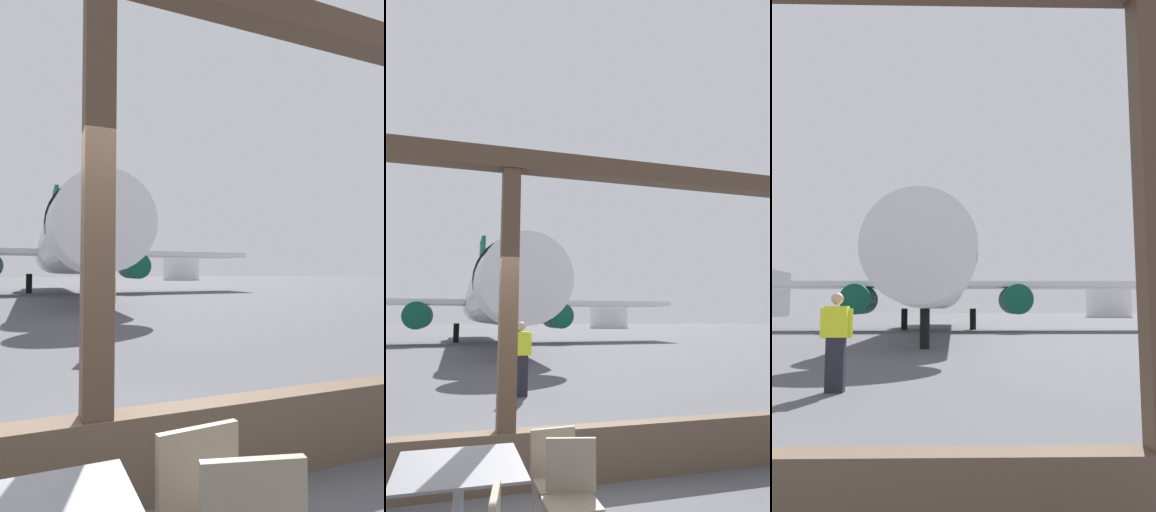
% 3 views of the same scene
% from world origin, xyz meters
% --- Properties ---
extents(ground_plane, '(220.00, 220.00, 0.00)m').
position_xyz_m(ground_plane, '(0.00, 40.00, 0.00)').
color(ground_plane, '#4C4C51').
extents(window_frame, '(8.89, 0.24, 3.79)m').
position_xyz_m(window_frame, '(0.00, 0.00, 1.36)').
color(window_frame, brown).
rests_on(window_frame, ground).
extents(dining_table, '(0.92, 0.92, 0.74)m').
position_xyz_m(dining_table, '(-0.50, -1.40, 0.47)').
color(dining_table, slate).
rests_on(dining_table, ground).
extents(cafe_chair_aisle_right, '(0.42, 0.42, 0.86)m').
position_xyz_m(cafe_chair_aisle_right, '(0.30, -1.14, 0.52)').
color(cafe_chair_aisle_right, gray).
rests_on(cafe_chair_aisle_right, ground).
extents(cafe_chair_side_extra, '(0.47, 0.47, 0.87)m').
position_xyz_m(cafe_chair_side_extra, '(0.33, -1.50, 0.52)').
color(cafe_chair_side_extra, gray).
rests_on(cafe_chair_side_extra, ground).
extents(airplane, '(29.21, 32.23, 10.23)m').
position_xyz_m(airplane, '(2.00, 26.88, 3.33)').
color(airplane, silver).
rests_on(airplane, ground).
extents(ground_crew_worker, '(0.54, 0.26, 1.74)m').
position_xyz_m(ground_crew_worker, '(0.98, 5.50, 0.90)').
color(ground_crew_worker, black).
rests_on(ground_crew_worker, ground).
extents(fuel_storage_tank, '(7.73, 7.73, 5.32)m').
position_xyz_m(fuel_storage_tank, '(30.23, 79.12, 2.66)').
color(fuel_storage_tank, white).
rests_on(fuel_storage_tank, ground).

